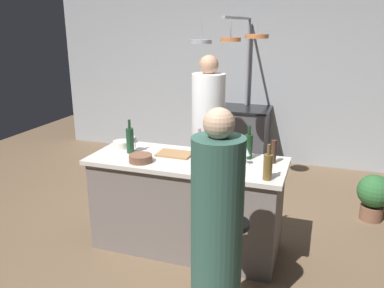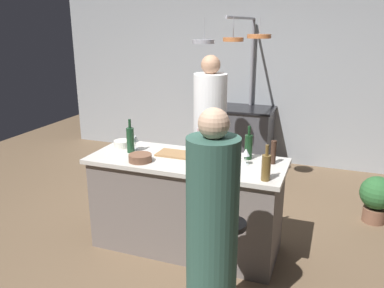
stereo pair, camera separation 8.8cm
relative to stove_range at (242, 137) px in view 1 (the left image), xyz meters
The scene contains 22 objects.
ground_plane 2.49m from the stove_range, 90.00° to the right, with size 9.00×9.00×0.00m, color brown.
back_wall 0.94m from the stove_range, 90.00° to the left, with size 6.40×0.16×2.60m, color #9EA3A8.
kitchen_island 2.45m from the stove_range, 90.00° to the right, with size 1.80×0.72×0.90m.
stove_range is the anchor object (origin of this frame).
chef 1.54m from the stove_range, 93.31° to the right, with size 0.37×0.37×1.76m.
bar_stool_right 3.13m from the stove_range, 79.30° to the right, with size 0.28×0.28×0.68m.
guest_right 3.48m from the stove_range, 80.74° to the right, with size 0.34×0.34×1.61m.
overhead_pot_rack 1.42m from the stove_range, 88.04° to the right, with size 0.91×1.52×2.17m.
potted_plant 2.16m from the stove_range, 36.04° to the right, with size 0.36×0.36×0.52m.
cutting_board 2.42m from the stove_range, 93.54° to the right, with size 0.32×0.22×0.02m, color #997047.
pepper_mill 2.48m from the stove_range, 71.73° to the right, with size 0.05×0.05×0.21m, color #382319.
wine_bottle_green 2.58m from the stove_range, 103.11° to the right, with size 0.07×0.07×0.32m.
wine_bottle_red 2.38m from the stove_range, 76.81° to the right, with size 0.07×0.07×0.31m.
wine_bottle_amber 2.87m from the stove_range, 74.14° to the right, with size 0.07×0.07×0.29m.
wine_bottle_rose 2.51m from the stove_range, 87.25° to the right, with size 0.07×0.07×0.30m.
wine_bottle_white 2.28m from the stove_range, 83.52° to the right, with size 0.07×0.07×0.32m.
wine_glass_by_chef 2.52m from the stove_range, 77.35° to the right, with size 0.07×0.07×0.15m.
wine_glass_near_left_guest 2.48m from the stove_range, 103.65° to the right, with size 0.07×0.07×0.15m.
wine_glass_near_right_guest 2.72m from the stove_range, 81.87° to the right, with size 0.07×0.07×0.15m.
mixing_bowl_blue 2.43m from the stove_range, 83.79° to the right, with size 0.19×0.19×0.06m, color #334C6B.
mixing_bowl_ceramic 2.50m from the stove_range, 107.27° to the right, with size 0.17×0.17×0.07m, color silver.
mixing_bowl_wooden 2.72m from the stove_range, 97.77° to the right, with size 0.21×0.21×0.07m, color brown.
Camera 1 is at (1.15, -3.19, 2.09)m, focal length 36.83 mm.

